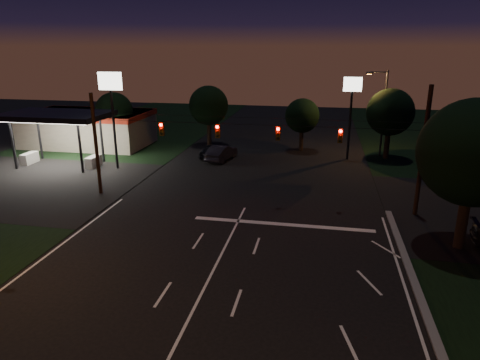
% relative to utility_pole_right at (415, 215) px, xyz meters
% --- Properties ---
extents(ground, '(140.00, 140.00, 0.00)m').
position_rel_utility_pole_right_xyz_m(ground, '(-12.00, -15.00, 0.00)').
color(ground, black).
rests_on(ground, ground).
extents(cross_street_left, '(20.00, 16.00, 0.02)m').
position_rel_utility_pole_right_xyz_m(cross_street_left, '(-32.00, 1.00, 0.00)').
color(cross_street_left, black).
rests_on(cross_street_left, ground).
extents(stop_bar, '(12.00, 0.50, 0.01)m').
position_rel_utility_pole_right_xyz_m(stop_bar, '(-9.00, -3.50, 0.01)').
color(stop_bar, silver).
rests_on(stop_bar, ground).
extents(utility_pole_right, '(0.30, 0.30, 9.00)m').
position_rel_utility_pole_right_xyz_m(utility_pole_right, '(0.00, 0.00, 0.00)').
color(utility_pole_right, black).
rests_on(utility_pole_right, ground).
extents(utility_pole_left, '(0.28, 0.28, 8.00)m').
position_rel_utility_pole_right_xyz_m(utility_pole_left, '(-24.00, 0.00, 0.00)').
color(utility_pole_left, black).
rests_on(utility_pole_left, ground).
extents(signal_span, '(24.00, 0.40, 1.56)m').
position_rel_utility_pole_right_xyz_m(signal_span, '(-12.00, -0.04, 5.50)').
color(signal_span, black).
rests_on(signal_span, ground).
extents(gas_station, '(14.20, 16.10, 5.25)m').
position_rel_utility_pole_right_xyz_m(gas_station, '(-33.86, 15.39, 2.38)').
color(gas_station, gray).
rests_on(gas_station, ground).
extents(pole_sign_left_near, '(2.20, 0.30, 9.10)m').
position_rel_utility_pole_right_xyz_m(pole_sign_left_near, '(-26.00, 7.00, 6.98)').
color(pole_sign_left_near, black).
rests_on(pole_sign_left_near, ground).
extents(pole_sign_right, '(1.80, 0.30, 8.40)m').
position_rel_utility_pole_right_xyz_m(pole_sign_right, '(-4.00, 15.00, 6.24)').
color(pole_sign_right, black).
rests_on(pole_sign_right, ground).
extents(street_light_right_far, '(2.20, 0.35, 9.00)m').
position_rel_utility_pole_right_xyz_m(street_light_right_far, '(-0.76, 17.00, 5.24)').
color(street_light_right_far, black).
rests_on(street_light_right_far, ground).
extents(tree_right_near, '(6.00, 6.00, 8.76)m').
position_rel_utility_pole_right_xyz_m(tree_right_near, '(1.53, -4.83, 5.68)').
color(tree_right_near, black).
rests_on(tree_right_near, ground).
extents(tree_far_a, '(4.20, 4.20, 6.42)m').
position_rel_utility_pole_right_xyz_m(tree_far_a, '(-29.98, 15.12, 4.26)').
color(tree_far_a, black).
rests_on(tree_far_a, ground).
extents(tree_far_b, '(4.60, 4.60, 6.98)m').
position_rel_utility_pole_right_xyz_m(tree_far_b, '(-19.98, 19.13, 4.61)').
color(tree_far_b, black).
rests_on(tree_far_b, ground).
extents(tree_far_c, '(3.80, 3.80, 5.86)m').
position_rel_utility_pole_right_xyz_m(tree_far_c, '(-8.98, 18.10, 3.90)').
color(tree_far_c, black).
rests_on(tree_far_c, ground).
extents(tree_far_d, '(4.80, 4.80, 7.30)m').
position_rel_utility_pole_right_xyz_m(tree_far_d, '(0.02, 16.13, 4.83)').
color(tree_far_d, black).
rests_on(tree_far_d, ground).
extents(tree_far_e, '(4.00, 4.00, 6.18)m').
position_rel_utility_pole_right_xyz_m(tree_far_e, '(8.02, 14.11, 4.11)').
color(tree_far_e, black).
rests_on(tree_far_e, ground).
extents(car_oncoming_a, '(2.17, 4.33, 1.42)m').
position_rel_utility_pole_right_xyz_m(car_oncoming_a, '(-18.10, 13.01, 0.71)').
color(car_oncoming_a, black).
rests_on(car_oncoming_a, ground).
extents(car_oncoming_b, '(2.57, 5.00, 1.57)m').
position_rel_utility_pole_right_xyz_m(car_oncoming_b, '(-16.87, 12.08, 0.78)').
color(car_oncoming_b, black).
rests_on(car_oncoming_b, ground).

